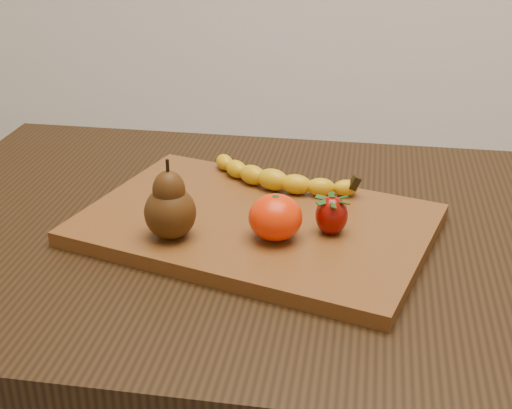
% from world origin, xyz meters
% --- Properties ---
extents(table, '(1.00, 0.70, 0.76)m').
position_xyz_m(table, '(0.00, 0.00, 0.66)').
color(table, black).
rests_on(table, ground).
extents(cutting_board, '(0.51, 0.41, 0.02)m').
position_xyz_m(cutting_board, '(0.01, -0.01, 0.77)').
color(cutting_board, brown).
rests_on(cutting_board, table).
extents(banana, '(0.21, 0.11, 0.03)m').
position_xyz_m(banana, '(0.02, 0.08, 0.80)').
color(banana, '#E7B20A').
rests_on(banana, cutting_board).
extents(pear, '(0.07, 0.07, 0.10)m').
position_xyz_m(pear, '(-0.09, -0.08, 0.83)').
color(pear, '#44260B').
rests_on(pear, cutting_board).
extents(mandarin, '(0.09, 0.09, 0.06)m').
position_xyz_m(mandarin, '(0.04, -0.06, 0.81)').
color(mandarin, '#F72D02').
rests_on(mandarin, cutting_board).
extents(strawberry, '(0.05, 0.05, 0.05)m').
position_xyz_m(strawberry, '(0.11, -0.04, 0.81)').
color(strawberry, '#840A03').
rests_on(strawberry, cutting_board).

